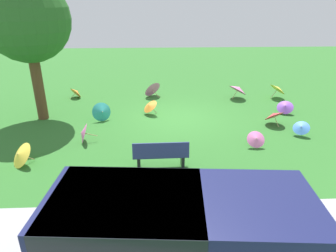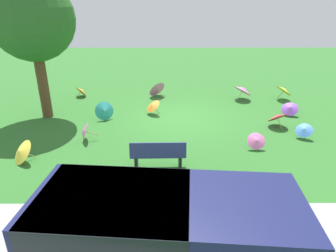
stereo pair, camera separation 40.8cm
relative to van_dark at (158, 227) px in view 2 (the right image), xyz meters
The scene contains 16 objects.
ground 7.62m from the van_dark, 95.17° to the right, with size 40.00×40.00×0.00m, color #2D6B28.
van_dark is the anchor object (origin of this frame).
park_bench 3.49m from the van_dark, 88.36° to the right, with size 1.61×0.51×0.90m.
shade_tree 9.65m from the van_dark, 57.73° to the right, with size 3.18×3.18×5.51m.
parasol_orange_0 8.01m from the van_dark, 86.66° to the right, with size 0.81×0.86×0.65m.
parasol_red_0 7.99m from the van_dark, 123.63° to the right, with size 1.00×0.96×0.70m.
parasol_pink_0 5.64m from the van_dark, 123.47° to the right, with size 0.61×0.59×0.57m.
parasol_orange_1 11.41m from the van_dark, 68.49° to the right, with size 0.80×0.82×0.60m.
parasol_purple_0 9.48m from the van_dark, 124.56° to the right, with size 0.91×0.88×0.61m.
parasol_teal_0 7.75m from the van_dark, 71.99° to the right, with size 0.86×0.77×0.78m.
parasol_yellow_0 5.78m from the van_dark, 42.25° to the right, with size 0.99×1.01×0.71m.
parasol_pink_1 10.80m from the van_dark, 111.26° to the right, with size 1.16×1.19×0.84m.
parasol_pink_2 6.05m from the van_dark, 63.00° to the right, with size 0.70×0.75×0.71m.
parasol_pink_3 10.63m from the van_dark, 87.90° to the right, with size 1.07×1.03×0.84m.
parasol_yellow_1 11.64m from the van_dark, 120.56° to the right, with size 0.91×0.98×0.81m.
parasol_blue_0 7.47m from the van_dark, 132.24° to the right, with size 0.77×0.76×0.57m.
Camera 2 is at (0.52, 11.65, 4.57)m, focal length 31.93 mm.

